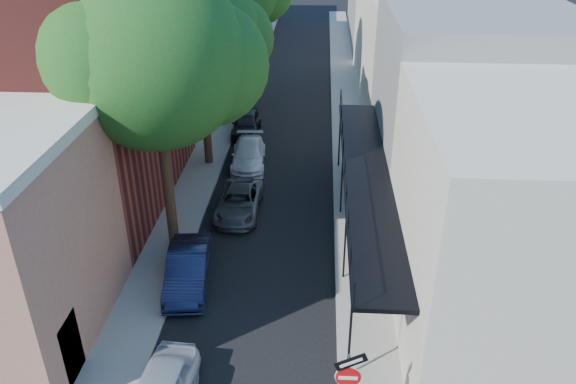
# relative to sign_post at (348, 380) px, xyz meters

# --- Properties ---
(road_surface) EXTENTS (6.00, 64.00, 0.01)m
(road_surface) POSITION_rel_sign_post_xyz_m (-3.16, 29.03, -2.03)
(road_surface) COLOR black
(road_surface) RESTS_ON ground
(sidewalk_left) EXTENTS (2.00, 64.00, 0.12)m
(sidewalk_left) POSITION_rel_sign_post_xyz_m (-7.16, 29.03, -1.98)
(sidewalk_left) COLOR gray
(sidewalk_left) RESTS_ON ground
(sidewalk_right) EXTENTS (2.00, 64.00, 0.12)m
(sidewalk_right) POSITION_rel_sign_post_xyz_m (0.84, 29.03, -1.98)
(sidewalk_right) COLOR gray
(sidewalk_right) RESTS_ON ground
(buildings_left) EXTENTS (10.10, 59.10, 12.00)m
(buildings_left) POSITION_rel_sign_post_xyz_m (-12.46, 27.79, 2.90)
(buildings_left) COLOR tan
(buildings_left) RESTS_ON ground
(buildings_right) EXTENTS (9.80, 55.00, 10.00)m
(buildings_right) POSITION_rel_sign_post_xyz_m (5.83, 28.51, 2.39)
(buildings_right) COLOR beige
(buildings_right) RESTS_ON ground
(sign_post) EXTENTS (0.89, 0.17, 2.99)m
(sign_post) POSITION_rel_sign_post_xyz_m (0.00, 0.00, 0.00)
(sign_post) COLOR #595B60
(sign_post) RESTS_ON ground
(oak_near) EXTENTS (7.48, 6.80, 11.42)m
(oak_near) POSITION_rel_sign_post_xyz_m (-6.53, 9.29, 5.84)
(oak_near) COLOR #312013
(oak_near) RESTS_ON ground
(oak_mid) EXTENTS (6.60, 6.00, 10.20)m
(oak_mid) POSITION_rel_sign_post_xyz_m (-6.58, 17.26, 5.02)
(oak_mid) COLOR #312013
(oak_mid) RESTS_ON ground
(parked_car_b) EXTENTS (1.94, 4.36, 1.39)m
(parked_car_b) POSITION_rel_sign_post_xyz_m (-5.76, 6.37, -1.34)
(parked_car_b) COLOR #121939
(parked_car_b) RESTS_ON ground
(parked_car_c) EXTENTS (2.01, 4.24, 1.17)m
(parked_car_c) POSITION_rel_sign_post_xyz_m (-4.56, 11.82, -1.45)
(parked_car_c) COLOR #4D4E53
(parked_car_c) RESTS_ON ground
(parked_car_d) EXTENTS (2.07, 4.46, 1.26)m
(parked_car_d) POSITION_rel_sign_post_xyz_m (-4.75, 16.96, -1.41)
(parked_car_d) COLOR white
(parked_car_d) RESTS_ON ground
(parked_car_e) EXTENTS (1.74, 4.11, 1.39)m
(parked_car_e) POSITION_rel_sign_post_xyz_m (-5.46, 21.47, -1.34)
(parked_car_e) COLOR black
(parked_car_e) RESTS_ON ground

